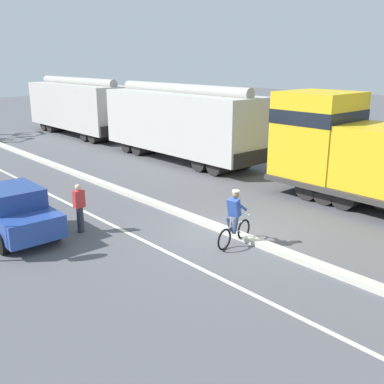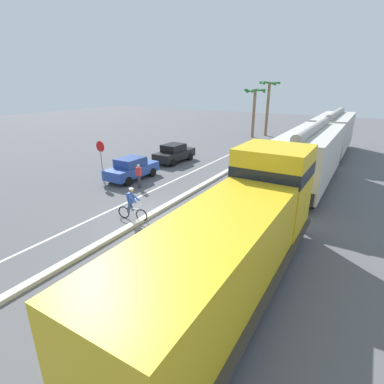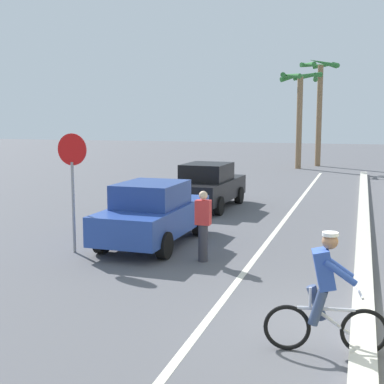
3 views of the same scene
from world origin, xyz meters
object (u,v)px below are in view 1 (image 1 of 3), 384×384
at_px(hopper_car_lead, 181,123).
at_px(cyclist, 234,219).
at_px(hopper_car_middle, 79,107).
at_px(pedestrian_by_cars, 79,207).
at_px(parked_car_blue, 13,211).

xyz_separation_m(hopper_car_lead, cyclist, (-6.56, -10.18, -1.26)).
bearing_deg(cyclist, hopper_car_lead, 57.18).
height_order(hopper_car_lead, hopper_car_middle, same).
bearing_deg(hopper_car_middle, cyclist, -106.77).
relative_size(hopper_car_lead, cyclist, 6.18).
bearing_deg(pedestrian_by_cars, hopper_car_middle, 61.75).
height_order(hopper_car_middle, cyclist, hopper_car_middle).
height_order(parked_car_blue, cyclist, cyclist).
distance_m(cyclist, pedestrian_by_cars, 5.02).
distance_m(hopper_car_middle, cyclist, 22.78).
bearing_deg(pedestrian_by_cars, hopper_car_lead, 32.74).
relative_size(hopper_car_lead, parked_car_blue, 2.51).
xyz_separation_m(hopper_car_lead, pedestrian_by_cars, (-9.52, -6.12, -1.23)).
xyz_separation_m(hopper_car_lead, parked_car_blue, (-11.21, -4.92, -1.26)).
bearing_deg(cyclist, parked_car_blue, 131.49).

